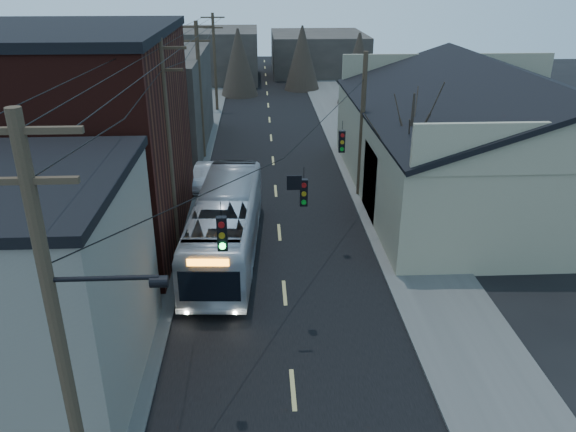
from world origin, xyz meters
The scene contains 13 objects.
road_surface centered at (0.00, 30.00, 0.01)m, with size 9.00×110.00×0.02m, color black.
sidewalk_left centered at (-6.50, 30.00, 0.06)m, with size 4.00×110.00×0.12m, color #474744.
sidewalk_right centered at (6.50, 30.00, 0.06)m, with size 4.00×110.00×0.12m, color #474744.
building_clapboard centered at (-9.00, 9.00, 3.50)m, with size 8.00×8.00×7.00m, color slate.
building_brick centered at (-10.00, 20.00, 5.00)m, with size 10.00×12.00×10.00m, color black.
building_left_far centered at (-9.50, 36.00, 3.50)m, with size 9.00×14.00×7.00m, color #2F2925.
warehouse centered at (13.00, 25.00, 2.70)m, with size 16.16×20.60×7.73m.
building_far_left centered at (-6.00, 65.00, 3.00)m, with size 10.00×12.00×6.00m, color #2F2925.
building_far_right centered at (7.00, 70.00, 2.50)m, with size 12.00×14.00×5.00m, color #2F2925.
bare_tree centered at (6.50, 20.00, 3.60)m, with size 0.40×0.40×7.20m, color black.
utility_lines centered at (-3.11, 24.14, 4.95)m, with size 11.24×45.28×10.50m.
bus centered at (-2.59, 17.61, 1.61)m, with size 2.71×11.58×3.22m, color #B3B9C0.
parked_car centered at (-4.30, 27.01, 0.70)m, with size 1.48×4.25×1.40m, color #B1B4B9.
Camera 1 is at (-0.91, -6.46, 12.59)m, focal length 35.00 mm.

